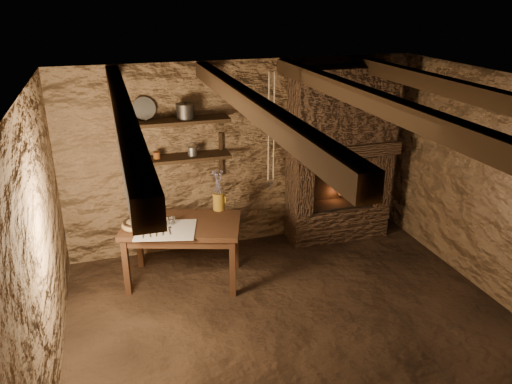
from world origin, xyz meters
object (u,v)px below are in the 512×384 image
object	(u,v)px
work_table	(183,250)
stoneware_jug	(219,193)
iron_stockpot	(185,112)
wooden_bowl	(136,225)
red_pot	(347,188)

from	to	relation	value
work_table	stoneware_jug	distance (m)	0.77
work_table	iron_stockpot	distance (m)	1.59
work_table	stoneware_jug	size ratio (longest dim) A/B	3.00
wooden_bowl	stoneware_jug	bearing A→B (deg)	12.68
work_table	wooden_bowl	world-z (taller)	wooden_bowl
iron_stockpot	red_pot	world-z (taller)	iron_stockpot
wooden_bowl	work_table	bearing A→B (deg)	-2.21
work_table	iron_stockpot	world-z (taller)	iron_stockpot
wooden_bowl	iron_stockpot	world-z (taller)	iron_stockpot
wooden_bowl	red_pot	distance (m)	2.83
work_table	iron_stockpot	bearing A→B (deg)	89.57
wooden_bowl	iron_stockpot	bearing A→B (deg)	40.43
wooden_bowl	iron_stockpot	xyz separation A→B (m)	(0.70, 0.60, 1.07)
work_table	red_pot	distance (m)	2.36
iron_stockpot	red_pot	distance (m)	2.38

